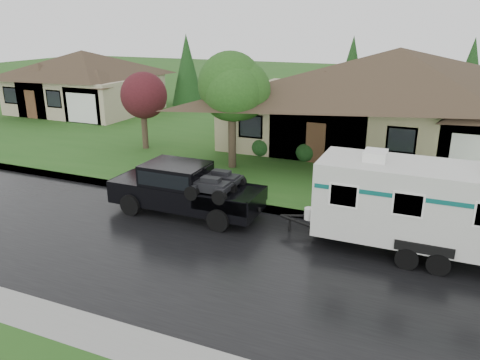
% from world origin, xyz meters
% --- Properties ---
extents(ground, '(140.00, 140.00, 0.00)m').
position_xyz_m(ground, '(0.00, 0.00, 0.00)').
color(ground, '#25541A').
rests_on(ground, ground).
extents(road, '(140.00, 8.00, 0.01)m').
position_xyz_m(road, '(0.00, -2.00, 0.01)').
color(road, black).
rests_on(road, ground).
extents(curb, '(140.00, 0.50, 0.15)m').
position_xyz_m(curb, '(0.00, 2.25, 0.07)').
color(curb, gray).
rests_on(curb, ground).
extents(lawn, '(140.00, 26.00, 0.15)m').
position_xyz_m(lawn, '(0.00, 15.00, 0.07)').
color(lawn, '#25541A').
rests_on(lawn, ground).
extents(house_main, '(19.44, 10.80, 6.90)m').
position_xyz_m(house_main, '(2.29, 13.84, 3.59)').
color(house_main, tan).
rests_on(house_main, lawn).
extents(house_far, '(10.80, 8.64, 5.80)m').
position_xyz_m(house_far, '(-21.78, 15.85, 2.97)').
color(house_far, tan).
rests_on(house_far, lawn).
extents(tree_left_green, '(3.27, 3.27, 5.42)m').
position_xyz_m(tree_left_green, '(-4.86, 6.64, 3.91)').
color(tree_left_green, '#382B1E').
rests_on(tree_left_green, lawn).
extents(tree_red, '(2.62, 2.62, 4.34)m').
position_xyz_m(tree_red, '(-10.97, 8.02, 3.15)').
color(tree_red, '#382B1E').
rests_on(tree_red, lawn).
extents(shrub_row, '(13.60, 1.00, 1.00)m').
position_xyz_m(shrub_row, '(2.00, 9.30, 0.65)').
color(shrub_row, '#143814').
rests_on(shrub_row, lawn).
extents(pickup_truck, '(5.91, 2.25, 1.97)m').
position_xyz_m(pickup_truck, '(-4.31, 0.78, 1.06)').
color(pickup_truck, black).
rests_on(pickup_truck, ground).
extents(travel_trailer, '(7.29, 2.56, 3.27)m').
position_xyz_m(travel_trailer, '(4.50, 0.78, 1.74)').
color(travel_trailer, silver).
rests_on(travel_trailer, ground).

